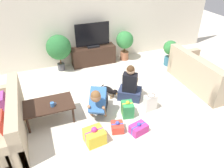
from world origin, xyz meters
The scene contains 19 objects.
ground_plane centered at (0.00, 0.00, 0.00)m, with size 16.00×16.00×0.00m, color beige.
wall_back centered at (0.00, 2.63, 1.30)m, with size 8.40×0.06×2.60m.
sofa_left centered at (-2.38, 0.02, 0.29)m, with size 0.93×1.87×0.84m.
sofa_right centered at (2.38, 0.20, 0.29)m, with size 0.93×1.87×0.84m.
coffee_table centered at (-1.48, 0.19, 0.36)m, with size 1.00×0.61×0.41m.
tv_console centered at (0.11, 2.36, 0.28)m, with size 1.31×0.40×0.55m.
tv centered at (0.11, 2.36, 0.88)m, with size 1.02×0.20×0.72m.
potted_plant_back_left centered at (-0.89, 2.31, 0.69)m, with size 0.69×0.69×1.06m.
potted_plant_corner_right centered at (2.23, 1.48, 0.47)m, with size 0.42×0.42×0.77m.
potted_plant_back_right centered at (1.12, 2.31, 0.60)m, with size 0.53×0.53×0.92m.
person_kneeling centered at (-0.49, -0.03, 0.36)m, with size 0.63×0.84×0.81m.
person_sitting centered at (0.39, 0.31, 0.32)m, with size 0.66×0.63×0.90m.
dog centered at (-0.03, 0.52, 0.18)m, with size 0.29×0.50×0.28m.
gift_box_a centered at (-0.29, -0.60, 0.09)m, with size 0.29×0.30×0.23m.
gift_box_b centered at (0.08, -0.79, 0.09)m, with size 0.38×0.30×0.24m.
gift_box_c centered at (0.08, -0.24, 0.16)m, with size 0.28×0.32×0.38m.
gift_box_d centered at (-0.79, -0.73, 0.14)m, with size 0.39×0.37×0.36m.
gift_bag_a centered at (0.62, -0.25, 0.19)m, with size 0.29×0.19×0.40m.
mug centered at (-1.40, 0.09, 0.45)m, with size 0.12×0.08×0.09m.
Camera 1 is at (-1.51, -3.53, 3.09)m, focal length 35.00 mm.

